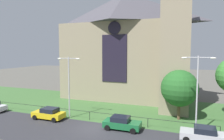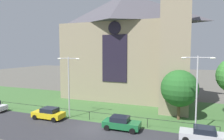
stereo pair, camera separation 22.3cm
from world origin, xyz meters
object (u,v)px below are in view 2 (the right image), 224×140
object	(u,v)px
streetlamp_near	(69,79)
parked_car_silver	(202,135)
tree_right_near	(179,88)
streetlamp_far	(197,85)
parked_car_yellow	(49,113)
church_building	(128,44)
parked_car_green	(121,123)

from	to	relation	value
streetlamp_near	parked_car_silver	world-z (taller)	streetlamp_near
parked_car_silver	tree_right_near	bearing A→B (deg)	-67.34
streetlamp_near	streetlamp_far	world-z (taller)	streetlamp_far
streetlamp_near	streetlamp_far	size ratio (longest dim) A/B	0.97
tree_right_near	parked_car_silver	distance (m)	7.56
parked_car_yellow	parked_car_silver	size ratio (longest dim) A/B	1.00
streetlamp_near	streetlamp_far	bearing A→B (deg)	0.00
church_building	parked_car_green	xyz separation A→B (m)	(4.10, -16.43, -9.53)
streetlamp_near	parked_car_yellow	xyz separation A→B (m)	(-2.25, -1.42, -4.46)
tree_right_near	streetlamp_far	bearing A→B (deg)	-66.30
streetlamp_far	tree_right_near	bearing A→B (deg)	113.70
church_building	streetlamp_far	bearing A→B (deg)	-51.29
streetlamp_far	church_building	bearing A→B (deg)	128.71
streetlamp_far	parked_car_silver	xyz separation A→B (m)	(0.60, -1.82, -4.60)
church_building	tree_right_near	world-z (taller)	church_building
streetlamp_near	parked_car_silver	bearing A→B (deg)	-6.37
streetlamp_near	parked_car_silver	distance (m)	16.98
streetlamp_near	parked_car_green	xyz separation A→B (m)	(7.82, -1.51, -4.46)
streetlamp_near	parked_car_green	size ratio (longest dim) A/B	1.93
parked_car_green	parked_car_silver	bearing A→B (deg)	-3.03
tree_right_near	parked_car_silver	bearing A→B (deg)	-67.84
streetlamp_near	parked_car_green	world-z (taller)	streetlamp_near
parked_car_green	church_building	bearing A→B (deg)	103.08
tree_right_near	streetlamp_far	size ratio (longest dim) A/B	0.77
church_building	parked_car_green	size ratio (longest dim) A/B	6.15
tree_right_near	parked_car_green	world-z (taller)	tree_right_near
streetlamp_near	parked_car_silver	xyz separation A→B (m)	(16.28, -1.82, -4.46)
tree_right_near	parked_car_silver	world-z (taller)	tree_right_near
church_building	streetlamp_far	world-z (taller)	church_building
streetlamp_near	parked_car_green	distance (m)	9.13
parked_car_yellow	parked_car_silver	bearing A→B (deg)	178.39
church_building	streetlamp_far	size ratio (longest dim) A/B	3.09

